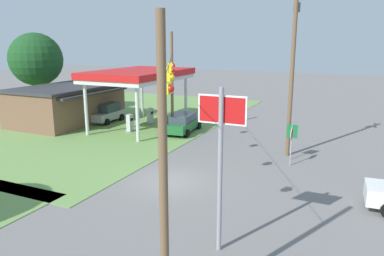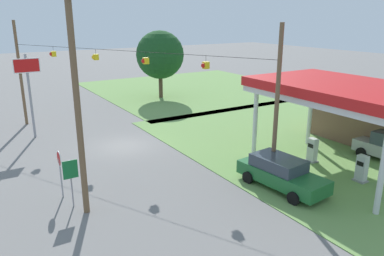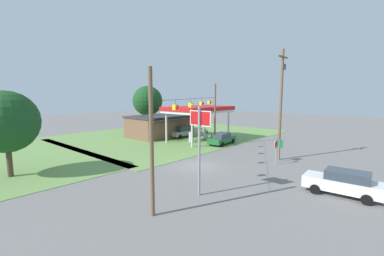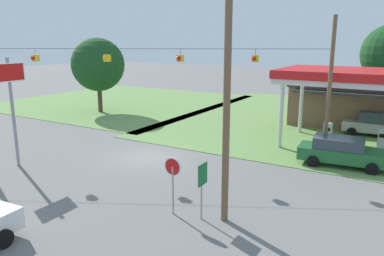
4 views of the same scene
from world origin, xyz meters
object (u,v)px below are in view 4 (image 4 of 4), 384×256
stop_sign_roadside (173,173)px  utility_pole_main (229,59)px  gas_station_store (357,104)px  fuel_pump_near (327,134)px  car_at_pumps_rear (372,124)px  gas_station_canopy (360,78)px  stop_sign_overhead (11,92)px  route_sign (202,180)px  fuel_pump_far (382,141)px  tree_west_verge (98,65)px  car_at_pumps_front (342,151)px

stop_sign_roadside → utility_pole_main: utility_pole_main is taller
gas_station_store → fuel_pump_near: bearing=-95.8°
gas_station_store → car_at_pumps_rear: bearing=-64.3°
gas_station_canopy → stop_sign_overhead: bearing=-139.4°
fuel_pump_near → route_sign: 14.52m
gas_station_store → utility_pole_main: size_ratio=0.89×
gas_station_canopy → car_at_pumps_rear: gas_station_canopy is taller
stop_sign_overhead → utility_pole_main: (13.37, 0.00, 2.16)m
car_at_pumps_rear → route_sign: route_sign is taller
fuel_pump_near → fuel_pump_far: bearing=0.0°
utility_pole_main → tree_west_verge: (-21.17, 14.72, -1.73)m
gas_station_store → fuel_pump_far: gas_station_store is taller
stop_sign_overhead → car_at_pumps_rear: bearing=47.2°
fuel_pump_near → car_at_pumps_rear: bearing=60.8°
car_at_pumps_rear → route_sign: size_ratio=1.71×
gas_station_canopy → utility_pole_main: utility_pole_main is taller
car_at_pumps_front → stop_sign_roadside: size_ratio=2.06×
car_at_pumps_front → stop_sign_roadside: bearing=-121.7°
gas_station_canopy → stop_sign_roadside: gas_station_canopy is taller
route_sign → utility_pole_main: size_ratio=0.20×
fuel_pump_near → car_at_pumps_front: size_ratio=0.30×
tree_west_verge → fuel_pump_far: bearing=-1.7°
fuel_pump_near → fuel_pump_far: same height
gas_station_canopy → car_at_pumps_front: gas_station_canopy is taller
car_at_pumps_rear → utility_pole_main: (-3.61, -18.32, 5.56)m
gas_station_canopy → stop_sign_overhead: (-16.28, -13.96, -0.43)m
route_sign → car_at_pumps_front: bearing=69.5°
stop_sign_overhead → route_sign: 12.79m
gas_station_store → utility_pole_main: utility_pole_main is taller
gas_station_store → car_at_pumps_front: bearing=-85.8°
car_at_pumps_rear → fuel_pump_far: bearing=101.1°
stop_sign_overhead → utility_pole_main: size_ratio=0.53×
utility_pole_main → tree_west_verge: bearing=145.2°
gas_station_canopy → car_at_pumps_rear: (0.71, 4.37, -3.83)m
route_sign → tree_west_verge: size_ratio=0.32×
car_at_pumps_front → car_at_pumps_rear: car_at_pumps_rear is taller
car_at_pumps_rear → stop_sign_roadside: size_ratio=1.64×
route_sign → tree_west_verge: 25.50m
fuel_pump_near → route_sign: bearing=-98.1°
gas_station_store → tree_west_verge: tree_west_verge is taller
fuel_pump_near → stop_sign_roadside: bearing=-102.9°
fuel_pump_near → car_at_pumps_front: bearing=-68.9°
gas_station_store → route_sign: gas_station_store is taller
fuel_pump_near → car_at_pumps_front: (1.69, -4.37, 0.15)m
gas_station_canopy → stop_sign_overhead: stop_sign_overhead is taller
fuel_pump_near → utility_pole_main: 15.15m
route_sign → utility_pole_main: utility_pole_main is taller
car_at_pumps_rear → stop_sign_overhead: bearing=45.0°
gas_station_store → stop_sign_roadside: size_ratio=4.16×
fuel_pump_near → car_at_pumps_rear: (2.44, 4.37, 0.21)m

